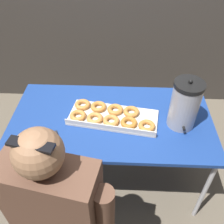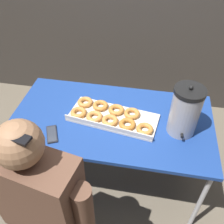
{
  "view_description": "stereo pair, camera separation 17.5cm",
  "coord_description": "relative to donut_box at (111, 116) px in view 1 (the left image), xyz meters",
  "views": [
    {
      "loc": [
        0.06,
        -1.3,
        1.96
      ],
      "look_at": [
        0.0,
        0.0,
        0.78
      ],
      "focal_mm": 40.0,
      "sensor_mm": 36.0,
      "label": 1
    },
    {
      "loc": [
        0.24,
        -1.28,
        1.96
      ],
      "look_at": [
        0.0,
        0.0,
        0.78
      ],
      "focal_mm": 40.0,
      "sensor_mm": 36.0,
      "label": 2
    }
  ],
  "objects": [
    {
      "name": "person_seated",
      "position": [
        -0.25,
        -0.69,
        -0.13
      ],
      "size": [
        0.61,
        0.32,
        1.29
      ],
      "rotation": [
        0.0,
        0.0,
        2.95
      ],
      "color": "#33332D",
      "rests_on": "ground"
    },
    {
      "name": "coffee_urn",
      "position": [
        0.49,
        -0.03,
        0.15
      ],
      "size": [
        0.19,
        0.22,
        0.37
      ],
      "color": "#939399",
      "rests_on": "folding_table"
    },
    {
      "name": "ground_plane",
      "position": [
        0.0,
        0.0,
        -0.74
      ],
      "size": [
        12.0,
        12.0,
        0.0
      ],
      "primitive_type": "plane",
      "color": "brown"
    },
    {
      "name": "cell_phone",
      "position": [
        -0.36,
        -0.23,
        -0.02
      ],
      "size": [
        0.13,
        0.17,
        0.01
      ],
      "rotation": [
        0.0,
        0.0,
        0.42
      ],
      "color": "black",
      "rests_on": "folding_table"
    },
    {
      "name": "folding_table",
      "position": [
        0.0,
        0.0,
        -0.07
      ],
      "size": [
        1.45,
        0.77,
        0.72
      ],
      "color": "navy",
      "rests_on": "ground"
    },
    {
      "name": "donut_box",
      "position": [
        0.0,
        0.0,
        0.0
      ],
      "size": [
        0.66,
        0.36,
        0.05
      ],
      "rotation": [
        0.0,
        0.0,
        -0.15
      ],
      "color": "beige",
      "rests_on": "folding_table"
    }
  ]
}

